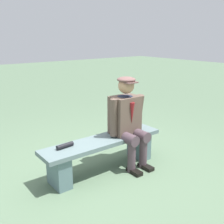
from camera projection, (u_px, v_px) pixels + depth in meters
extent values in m
plane|color=#577155|center=(103.00, 169.00, 3.67)|extent=(30.00, 30.00, 0.00)
cube|color=slate|center=(103.00, 141.00, 3.56)|extent=(1.73, 0.40, 0.05)
cube|color=slate|center=(139.00, 145.00, 4.01)|extent=(0.18, 0.34, 0.39)
cube|color=slate|center=(59.00, 171.00, 3.23)|extent=(0.18, 0.34, 0.39)
cube|color=brown|center=(125.00, 115.00, 3.69)|extent=(0.39, 0.28, 0.53)
cylinder|color=#1E2338|center=(125.00, 98.00, 3.63)|extent=(0.21, 0.21, 0.06)
cone|color=maroon|center=(132.00, 113.00, 3.57)|extent=(0.07, 0.07, 0.29)
sphere|color=tan|center=(126.00, 86.00, 3.56)|extent=(0.22, 0.22, 0.22)
ellipsoid|color=brown|center=(126.00, 80.00, 3.54)|extent=(0.25, 0.25, 0.08)
cube|color=brown|center=(131.00, 83.00, 3.47)|extent=(0.17, 0.10, 0.02)
cylinder|color=#503D46|center=(137.00, 134.00, 3.72)|extent=(0.15, 0.42, 0.15)
cylinder|color=#503D46|center=(143.00, 152.00, 3.68)|extent=(0.11, 0.11, 0.46)
cube|color=black|center=(146.00, 167.00, 3.69)|extent=(0.10, 0.24, 0.05)
cylinder|color=brown|center=(139.00, 112.00, 3.79)|extent=(0.11, 0.18, 0.51)
cylinder|color=#503D46|center=(125.00, 137.00, 3.60)|extent=(0.15, 0.42, 0.15)
cylinder|color=#503D46|center=(132.00, 156.00, 3.56)|extent=(0.11, 0.11, 0.46)
cube|color=black|center=(134.00, 171.00, 3.57)|extent=(0.10, 0.24, 0.05)
cylinder|color=brown|center=(114.00, 118.00, 3.53)|extent=(0.11, 0.11, 0.51)
cylinder|color=black|center=(65.00, 146.00, 3.27)|extent=(0.23, 0.07, 0.06)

